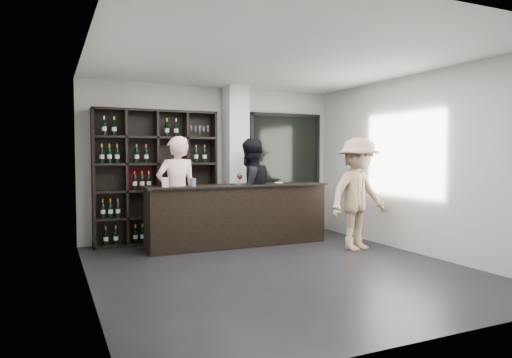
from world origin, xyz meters
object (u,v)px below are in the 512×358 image
wine_shelf (157,177)px  taster_pink (177,193)px  tasting_counter (238,215)px  customer (358,194)px  taster_black (250,191)px

wine_shelf → taster_pink: bearing=-75.8°
wine_shelf → tasting_counter: (1.25, -0.82, -0.66)m
wine_shelf → tasting_counter: 1.63m
tasting_counter → customer: size_ratio=1.74×
tasting_counter → taster_pink: bearing=174.9°
customer → wine_shelf: bearing=135.3°
taster_pink → customer: size_ratio=1.01×
wine_shelf → taster_pink: wine_shelf is taller
taster_pink → taster_black: bearing=177.2°
wine_shelf → tasting_counter: wine_shelf is taller
tasting_counter → taster_pink: taster_pink is taller
tasting_counter → taster_pink: (-1.07, 0.10, 0.41)m
customer → taster_pink: bearing=144.7°
taster_pink → taster_black: 1.34m
tasting_counter → customer: customer is taller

